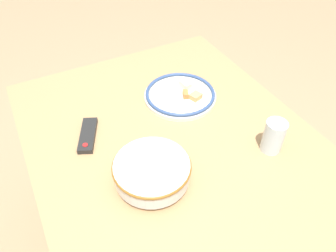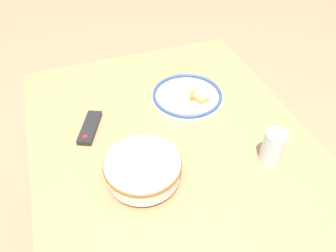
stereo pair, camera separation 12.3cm
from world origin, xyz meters
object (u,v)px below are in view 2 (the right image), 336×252
Objects in this scene: food_plate at (188,96)px; tv_remote at (90,128)px; noodle_bowl at (143,169)px; drinking_glass at (273,147)px.

tv_remote is at bearing 96.35° from food_plate.
noodle_bowl is at bearing 138.12° from tv_remote.
noodle_bowl is 0.45m from drinking_glass.
noodle_bowl reaches higher than food_plate.
food_plate is 2.43× the size of drinking_glass.
food_plate is at bearing -149.18° from tv_remote.
food_plate is 0.44m from drinking_glass.
drinking_glass is at bearing -160.48° from food_plate.
food_plate is at bearing -40.97° from noodle_bowl.
drinking_glass is (-0.37, -0.57, 0.05)m from tv_remote.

